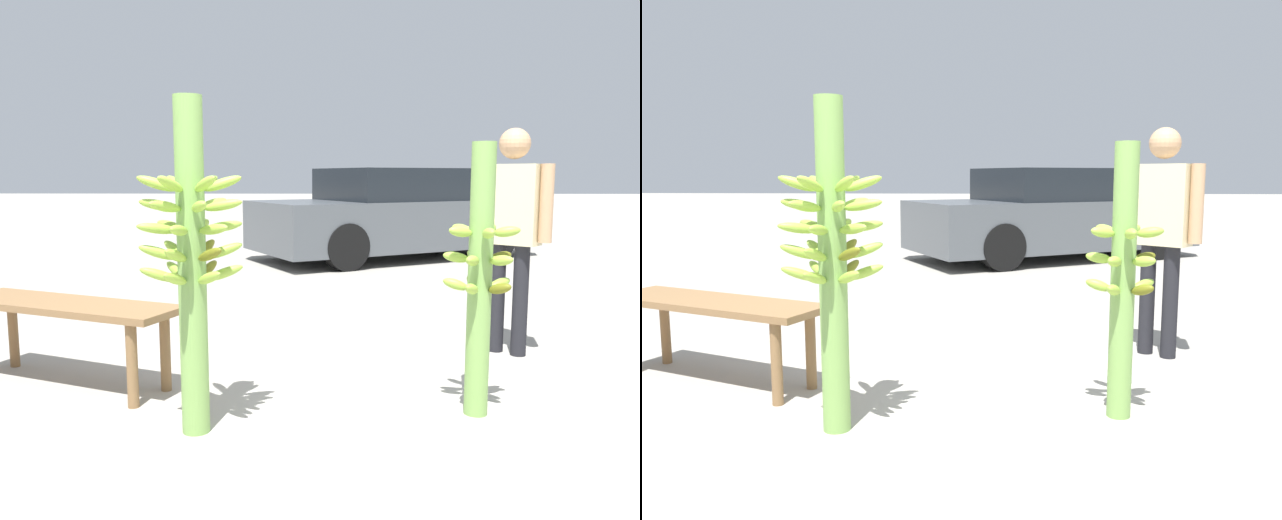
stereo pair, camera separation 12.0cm
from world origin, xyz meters
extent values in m
plane|color=#9E998E|center=(0.00, 0.00, 0.00)|extent=(80.00, 80.00, 0.00)
cylinder|color=#7AA851|center=(-0.66, 0.23, 0.79)|extent=(0.13, 0.13, 1.59)
ellipsoid|color=#93BC3D|center=(-0.76, 0.34, 1.19)|extent=(0.16, 0.18, 0.10)
ellipsoid|color=#93BC3D|center=(-0.81, 0.20, 1.19)|extent=(0.19, 0.08, 0.10)
ellipsoid|color=#93BC3D|center=(-0.71, 0.09, 1.19)|extent=(0.11, 0.19, 0.10)
ellipsoid|color=#93BC3D|center=(-0.57, 0.11, 1.19)|extent=(0.16, 0.18, 0.10)
ellipsoid|color=#93BC3D|center=(-0.52, 0.25, 1.19)|extent=(0.19, 0.08, 0.10)
ellipsoid|color=#93BC3D|center=(-0.61, 0.37, 1.19)|extent=(0.11, 0.19, 0.10)
ellipsoid|color=#93BC3D|center=(-0.74, 0.10, 1.09)|extent=(0.14, 0.18, 0.08)
ellipsoid|color=#93BC3D|center=(-0.59, 0.09, 1.09)|extent=(0.13, 0.19, 0.08)
ellipsoid|color=#93BC3D|center=(-0.51, 0.22, 1.09)|extent=(0.19, 0.06, 0.08)
ellipsoid|color=#93BC3D|center=(-0.58, 0.36, 1.09)|extent=(0.14, 0.18, 0.08)
ellipsoid|color=#656718|center=(-0.73, 0.36, 1.09)|extent=(0.13, 0.19, 0.08)
ellipsoid|color=#93BC3D|center=(-0.81, 0.23, 1.09)|extent=(0.19, 0.06, 0.08)
ellipsoid|color=#93BC3D|center=(-0.78, 0.32, 0.99)|extent=(0.18, 0.15, 0.07)
ellipsoid|color=#93BC3D|center=(-0.80, 0.17, 0.99)|extent=(0.19, 0.12, 0.07)
ellipsoid|color=#93BC3D|center=(-0.68, 0.08, 0.99)|extent=(0.07, 0.19, 0.07)
ellipsoid|color=#93BC3D|center=(-0.54, 0.14, 0.99)|extent=(0.18, 0.15, 0.07)
ellipsoid|color=#93BC3D|center=(-0.52, 0.29, 0.99)|extent=(0.19, 0.12, 0.07)
ellipsoid|color=#93BC3D|center=(-0.64, 0.38, 0.99)|extent=(0.07, 0.19, 0.07)
ellipsoid|color=#93BC3D|center=(-0.81, 0.19, 0.87)|extent=(0.19, 0.10, 0.10)
ellipsoid|color=#93BC3D|center=(-0.70, 0.08, 0.87)|extent=(0.09, 0.19, 0.10)
ellipsoid|color=#656718|center=(-0.56, 0.12, 0.87)|extent=(0.17, 0.17, 0.10)
ellipsoid|color=#93BC3D|center=(-0.52, 0.27, 0.87)|extent=(0.19, 0.10, 0.10)
ellipsoid|color=#656718|center=(-0.62, 0.37, 0.87)|extent=(0.09, 0.19, 0.10)
ellipsoid|color=#93BC3D|center=(-0.77, 0.33, 0.87)|extent=(0.17, 0.17, 0.10)
ellipsoid|color=#656718|center=(-0.62, 0.37, 0.77)|extent=(0.10, 0.19, 0.10)
ellipsoid|color=#93BC3D|center=(-0.76, 0.34, 0.77)|extent=(0.16, 0.17, 0.10)
ellipsoid|color=#93BC3D|center=(-0.81, 0.19, 0.77)|extent=(0.19, 0.09, 0.10)
ellipsoid|color=#93BC3D|center=(-0.71, 0.08, 0.77)|extent=(0.10, 0.19, 0.10)
ellipsoid|color=#93BC3D|center=(-0.56, 0.12, 0.77)|extent=(0.16, 0.17, 0.10)
ellipsoid|color=#93BC3D|center=(-0.52, 0.26, 0.77)|extent=(0.19, 0.09, 0.10)
cylinder|color=#7AA851|center=(0.74, 0.48, 0.70)|extent=(0.12, 0.12, 1.39)
ellipsoid|color=#93BC3D|center=(0.80, 0.59, 0.95)|extent=(0.12, 0.14, 0.07)
ellipsoid|color=#93BC3D|center=(0.66, 0.58, 0.95)|extent=(0.13, 0.14, 0.07)
ellipsoid|color=#93BC3D|center=(0.62, 0.44, 0.95)|extent=(0.15, 0.10, 0.07)
ellipsoid|color=#93BC3D|center=(0.74, 0.36, 0.95)|extent=(0.06, 0.14, 0.07)
ellipsoid|color=#93BC3D|center=(0.85, 0.45, 0.95)|extent=(0.15, 0.09, 0.07)
ellipsoid|color=#93BC3D|center=(0.82, 0.39, 0.82)|extent=(0.13, 0.14, 0.07)
ellipsoid|color=#656718|center=(0.85, 0.53, 0.82)|extent=(0.15, 0.10, 0.07)
ellipsoid|color=#93BC3D|center=(0.73, 0.61, 0.82)|extent=(0.06, 0.14, 0.07)
ellipsoid|color=#93BC3D|center=(0.62, 0.51, 0.82)|extent=(0.15, 0.08, 0.07)
ellipsoid|color=#93BC3D|center=(0.67, 0.38, 0.82)|extent=(0.11, 0.14, 0.07)
ellipsoid|color=#93BC3D|center=(0.67, 0.38, 0.68)|extent=(0.12, 0.15, 0.09)
ellipsoid|color=#656718|center=(0.81, 0.39, 0.68)|extent=(0.13, 0.14, 0.09)
ellipsoid|color=#93BC3D|center=(0.85, 0.53, 0.68)|extent=(0.15, 0.10, 0.09)
ellipsoid|color=#93BC3D|center=(0.73, 0.60, 0.68)|extent=(0.06, 0.14, 0.09)
ellipsoid|color=#93BC3D|center=(0.62, 0.51, 0.68)|extent=(0.15, 0.08, 0.09)
cylinder|color=black|center=(1.27, 1.56, 0.38)|extent=(0.15, 0.15, 0.76)
cylinder|color=black|center=(1.14, 1.66, 0.38)|extent=(0.15, 0.15, 0.76)
cube|color=beige|center=(1.20, 1.61, 1.03)|extent=(0.39, 0.36, 0.54)
cylinder|color=tan|center=(1.38, 1.46, 1.05)|extent=(0.12, 0.12, 0.51)
cylinder|color=tan|center=(1.03, 1.76, 1.05)|extent=(0.12, 0.12, 0.51)
sphere|color=tan|center=(1.20, 1.61, 1.44)|extent=(0.21, 0.21, 0.21)
cube|color=olive|center=(-1.56, 0.88, 0.48)|extent=(1.49, 0.90, 0.04)
cylinder|color=olive|center=(-2.06, 1.23, 0.23)|extent=(0.06, 0.06, 0.46)
cylinder|color=olive|center=(-0.96, 0.80, 0.23)|extent=(0.06, 0.06, 0.46)
cylinder|color=olive|center=(-1.07, 0.53, 0.23)|extent=(0.06, 0.06, 0.46)
cube|color=#4C5156|center=(0.90, 6.69, 0.52)|extent=(4.47, 3.52, 0.70)
cube|color=black|center=(1.05, 6.77, 1.10)|extent=(2.77, 2.50, 0.46)
cylinder|color=black|center=(0.15, 5.38, 0.31)|extent=(0.64, 0.47, 0.62)
cylinder|color=black|center=(-0.60, 6.75, 0.31)|extent=(0.64, 0.47, 0.62)
cylinder|color=black|center=(2.41, 6.62, 0.31)|extent=(0.64, 0.47, 0.62)
cylinder|color=black|center=(1.65, 7.99, 0.31)|extent=(0.64, 0.47, 0.62)
camera|label=1|loc=(0.00, -2.63, 1.23)|focal=35.00mm
camera|label=2|loc=(0.12, -2.63, 1.23)|focal=35.00mm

